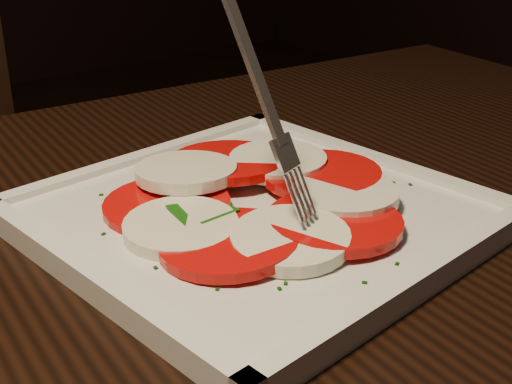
{
  "coord_description": "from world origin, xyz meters",
  "views": [
    {
      "loc": [
        -0.36,
        -0.58,
        1.02
      ],
      "look_at": [
        -0.05,
        -0.17,
        0.78
      ],
      "focal_mm": 50.0,
      "sensor_mm": 36.0,
      "label": 1
    }
  ],
  "objects": [
    {
      "name": "table",
      "position": [
        -0.06,
        -0.17,
        0.65
      ],
      "size": [
        1.26,
        0.9,
        0.75
      ],
      "rotation": [
        0.0,
        0.0,
        -0.08
      ],
      "color": "black",
      "rests_on": "ground"
    },
    {
      "name": "plate",
      "position": [
        -0.05,
        -0.17,
        0.76
      ],
      "size": [
        0.36,
        0.36,
        0.01
      ],
      "primitive_type": "cube",
      "rotation": [
        0.0,
        0.0,
        0.12
      ],
      "color": "silver",
      "rests_on": "table"
    },
    {
      "name": "caprese_salad",
      "position": [
        -0.05,
        -0.17,
        0.77
      ],
      "size": [
        0.26,
        0.26,
        0.03
      ],
      "color": "#CE0507",
      "rests_on": "plate"
    },
    {
      "name": "fork",
      "position": [
        -0.07,
        -0.18,
        0.88
      ],
      "size": [
        0.06,
        0.1,
        0.19
      ],
      "primitive_type": null,
      "rotation": [
        0.0,
        0.0,
        0.33
      ],
      "color": "white",
      "rests_on": "caprese_salad"
    }
  ]
}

